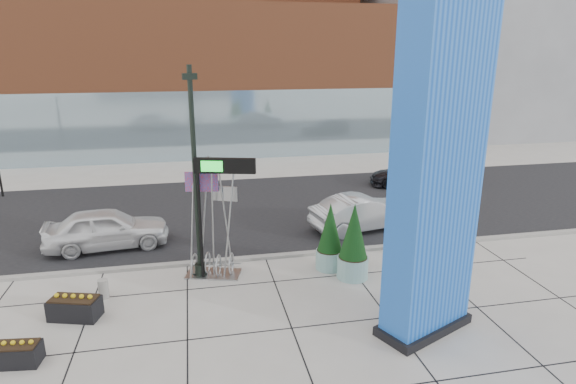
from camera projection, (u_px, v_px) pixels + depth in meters
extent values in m
plane|color=#9E9991|center=(253.00, 314.00, 14.82)|extent=(160.00, 160.00, 0.00)
cube|color=black|center=(228.00, 211.00, 24.21)|extent=(80.00, 12.00, 0.02)
cube|color=gray|center=(240.00, 259.00, 18.56)|extent=(80.00, 0.30, 0.12)
cube|color=brown|center=(221.00, 79.00, 38.80)|extent=(34.00, 10.00, 11.00)
cube|color=#8CA5B2|center=(227.00, 125.00, 35.15)|extent=(34.00, 0.60, 5.00)
cube|color=slate|center=(472.00, 37.00, 47.25)|extent=(20.00, 18.00, 18.00)
cube|color=#0C45B7|center=(437.00, 170.00, 12.70)|extent=(2.85, 2.06, 9.55)
cube|color=black|center=(423.00, 325.00, 14.02)|extent=(3.13, 2.35, 0.27)
cylinder|color=black|center=(195.00, 177.00, 16.30)|extent=(0.17, 0.17, 7.38)
cylinder|color=black|center=(201.00, 270.00, 17.29)|extent=(0.41, 0.41, 0.46)
cube|color=black|center=(190.00, 76.00, 15.35)|extent=(0.49, 0.29, 0.20)
cube|color=#A6A8AA|center=(213.00, 274.00, 17.43)|extent=(2.10, 1.44, 0.05)
cylinder|color=#A6A8AA|center=(193.00, 221.00, 16.54)|extent=(0.08, 0.08, 4.35)
cylinder|color=#A6A8AA|center=(203.00, 217.00, 16.89)|extent=(0.08, 0.08, 4.35)
cylinder|color=#A6A8AA|center=(213.00, 218.00, 16.75)|extent=(0.08, 0.08, 4.35)
cylinder|color=#A6A8AA|center=(224.00, 215.00, 17.07)|extent=(0.08, 0.08, 4.35)
cylinder|color=#A6A8AA|center=(231.00, 219.00, 16.74)|extent=(0.08, 0.08, 4.35)
torus|color=#A6A8AA|center=(195.00, 266.00, 17.11)|extent=(0.27, 0.78, 0.79)
torus|color=#A6A8AA|center=(207.00, 263.00, 17.36)|extent=(0.27, 0.78, 0.79)
torus|color=#A6A8AA|center=(219.00, 264.00, 17.28)|extent=(0.27, 0.78, 0.79)
torus|color=#A6A8AA|center=(231.00, 261.00, 17.52)|extent=(0.27, 0.78, 0.79)
cube|color=red|center=(201.00, 182.00, 16.39)|extent=(1.12, 0.27, 0.70)
cube|color=#A6A8AA|center=(225.00, 192.00, 16.75)|extent=(0.83, 0.36, 0.52)
cylinder|color=gray|center=(103.00, 289.00, 15.72)|extent=(0.33, 0.33, 0.64)
cylinder|color=black|center=(200.00, 221.00, 16.56)|extent=(0.10, 0.10, 4.34)
cube|color=black|center=(225.00, 164.00, 16.18)|extent=(2.05, 0.70, 0.52)
cube|color=#19D833|center=(213.00, 165.00, 15.99)|extent=(0.70, 0.20, 0.36)
cylinder|color=#81ADA9|center=(419.00, 247.00, 18.98)|extent=(1.00, 1.00, 0.70)
cylinder|color=black|center=(420.00, 239.00, 18.88)|extent=(0.92, 0.92, 0.06)
cone|color=black|center=(421.00, 217.00, 18.62)|extent=(0.90, 0.90, 1.80)
cylinder|color=#81ADA9|center=(329.00, 259.00, 17.85)|extent=(1.02, 1.02, 0.71)
cylinder|color=black|center=(330.00, 250.00, 17.75)|extent=(0.93, 0.93, 0.06)
cone|color=black|center=(330.00, 227.00, 17.49)|extent=(0.91, 0.91, 1.83)
cylinder|color=#81ADA9|center=(353.00, 267.00, 17.12)|extent=(1.11, 1.11, 0.78)
cylinder|color=black|center=(353.00, 257.00, 17.01)|extent=(1.02, 1.02, 0.07)
cone|color=black|center=(354.00, 231.00, 16.73)|extent=(1.00, 1.00, 2.00)
cube|color=black|center=(75.00, 309.00, 14.54)|extent=(1.61, 1.12, 0.63)
cube|color=black|center=(74.00, 299.00, 14.44)|extent=(1.48, 0.99, 0.06)
cube|color=black|center=(15.00, 355.00, 12.41)|extent=(1.32, 0.77, 0.54)
cube|color=black|center=(13.00, 345.00, 12.33)|extent=(1.22, 0.67, 0.05)
imported|color=white|center=(107.00, 229.00, 19.57)|extent=(5.02, 2.44, 1.65)
imported|color=#B0B2B8|center=(363.00, 213.00, 21.59)|extent=(5.00, 2.60, 1.57)
imported|color=black|center=(410.00, 175.00, 28.57)|extent=(4.96, 2.74, 1.36)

